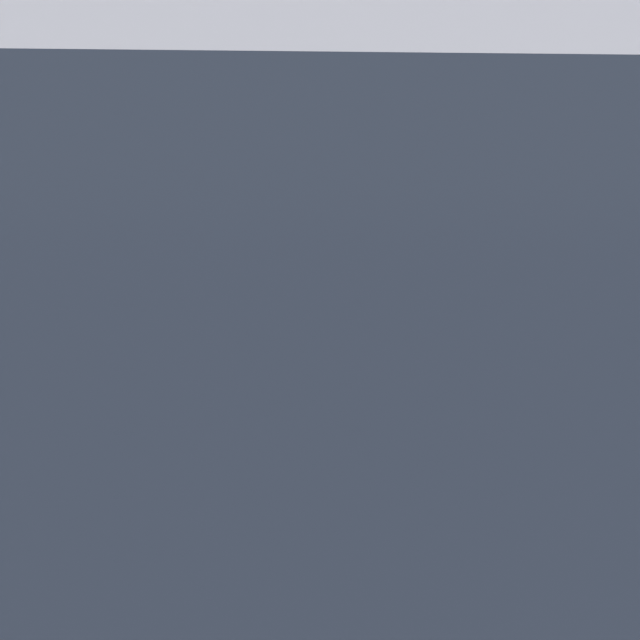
% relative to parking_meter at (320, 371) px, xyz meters
% --- Properties ---
extents(sidewalk, '(24.00, 2.80, 0.14)m').
position_rel_parking_meter_xyz_m(sidewalk, '(0.33, 1.23, -1.05)').
color(sidewalk, '#ADAAA3').
rests_on(sidewalk, ground_plane).
extents(parking_meter, '(0.19, 0.13, 1.43)m').
position_rel_parking_meter_xyz_m(parking_meter, '(0.00, 0.00, 0.00)').
color(parking_meter, slate).
rests_on(parking_meter, sidewalk).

